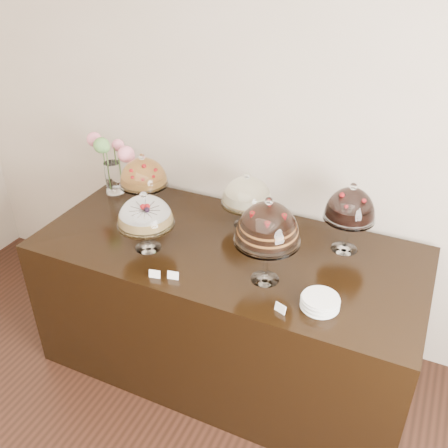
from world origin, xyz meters
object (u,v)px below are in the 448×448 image
at_px(cake_stand_choco_layer, 268,226).
at_px(plate_stack, 320,302).
at_px(cake_stand_cheesecake, 247,193).
at_px(flower_vase, 112,160).
at_px(cake_stand_sugar_sponge, 145,214).
at_px(cake_stand_dark_choco, 350,207).
at_px(display_counter, 227,307).
at_px(cake_stand_fruit_tart, 143,174).

height_order(cake_stand_choco_layer, plate_stack, cake_stand_choco_layer).
distance_m(cake_stand_cheesecake, flower_vase, 0.97).
height_order(cake_stand_sugar_sponge, cake_stand_dark_choco, cake_stand_dark_choco).
bearing_deg(cake_stand_sugar_sponge, cake_stand_choco_layer, 0.42).
xyz_separation_m(cake_stand_sugar_sponge, plate_stack, (1.02, -0.09, -0.19)).
height_order(cake_stand_cheesecake, flower_vase, flower_vase).
xyz_separation_m(display_counter, cake_stand_sugar_sponge, (-0.41, -0.19, 0.67)).
relative_size(cake_stand_choco_layer, cake_stand_cheesecake, 1.38).
xyz_separation_m(cake_stand_cheesecake, cake_stand_dark_choco, (0.60, -0.01, 0.06)).
relative_size(display_counter, flower_vase, 5.29).
bearing_deg(cake_stand_dark_choco, cake_stand_choco_layer, -124.47).
bearing_deg(display_counter, plate_stack, -24.92).
xyz_separation_m(cake_stand_cheesecake, flower_vase, (-0.97, 0.01, 0.03)).
distance_m(cake_stand_sugar_sponge, cake_stand_dark_choco, 1.11).
xyz_separation_m(cake_stand_dark_choco, cake_stand_fruit_tart, (-1.29, -0.04, -0.05)).
xyz_separation_m(display_counter, cake_stand_fruit_tart, (-0.68, 0.22, 0.67)).
height_order(cake_stand_sugar_sponge, cake_stand_cheesecake, cake_stand_sugar_sponge).
distance_m(cake_stand_sugar_sponge, plate_stack, 1.04).
height_order(display_counter, plate_stack, plate_stack).
distance_m(cake_stand_dark_choco, cake_stand_fruit_tart, 1.29).
height_order(cake_stand_sugar_sponge, cake_stand_choco_layer, cake_stand_choco_layer).
height_order(display_counter, flower_vase, flower_vase).
height_order(cake_stand_choco_layer, flower_vase, cake_stand_choco_layer).
bearing_deg(plate_stack, cake_stand_dark_choco, 90.91).
distance_m(cake_stand_sugar_sponge, cake_stand_fruit_tart, 0.50).
bearing_deg(cake_stand_dark_choco, cake_stand_cheesecake, 179.06).
xyz_separation_m(cake_stand_choco_layer, cake_stand_cheesecake, (-0.30, 0.46, -0.11)).
xyz_separation_m(cake_stand_fruit_tart, plate_stack, (1.30, -0.51, -0.19)).
relative_size(cake_stand_dark_choco, cake_stand_fruit_tart, 1.15).
height_order(display_counter, cake_stand_dark_choco, cake_stand_dark_choco).
bearing_deg(plate_stack, cake_stand_cheesecake, 137.84).
bearing_deg(cake_stand_choco_layer, display_counter, 147.60).
relative_size(cake_stand_sugar_sponge, cake_stand_fruit_tart, 0.99).
bearing_deg(display_counter, cake_stand_cheesecake, 89.92).
bearing_deg(cake_stand_dark_choco, display_counter, -156.73).
relative_size(cake_stand_dark_choco, plate_stack, 2.27).
distance_m(cake_stand_sugar_sponge, flower_vase, 0.74).
height_order(cake_stand_cheesecake, cake_stand_fruit_tart, cake_stand_fruit_tart).
relative_size(display_counter, plate_stack, 12.09).
relative_size(cake_stand_fruit_tart, plate_stack, 1.97).
distance_m(cake_stand_choco_layer, plate_stack, 0.44).
distance_m(cake_stand_choco_layer, cake_stand_dark_choco, 0.55).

